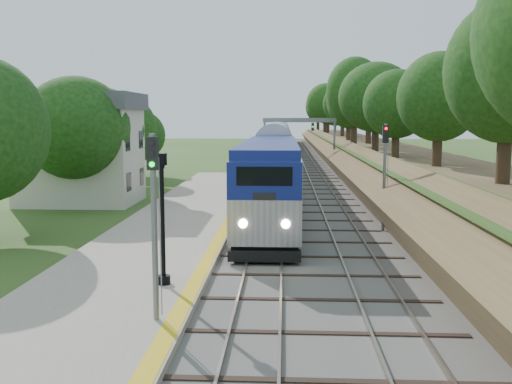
{
  "coord_description": "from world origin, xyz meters",
  "views": [
    {
      "loc": [
        0.82,
        -10.66,
        6.24
      ],
      "look_at": [
        -0.5,
        15.58,
        2.8
      ],
      "focal_mm": 40.0,
      "sensor_mm": 36.0,
      "label": 1
    }
  ],
  "objects_px": {
    "train": "(279,144)",
    "lamppost_far": "(163,227)",
    "station_building": "(80,147)",
    "signal_gantry": "(299,130)",
    "signal_farside": "(385,166)",
    "signal_platform": "(154,207)"
  },
  "relations": [
    {
      "from": "train",
      "to": "lamppost_far",
      "type": "height_order",
      "value": "lamppost_far"
    },
    {
      "from": "station_building",
      "to": "lamppost_far",
      "type": "relative_size",
      "value": 1.86
    },
    {
      "from": "signal_gantry",
      "to": "lamppost_far",
      "type": "relative_size",
      "value": 1.81
    },
    {
      "from": "station_building",
      "to": "signal_farside",
      "type": "distance_m",
      "value": 22.46
    },
    {
      "from": "train",
      "to": "station_building",
      "type": "bearing_deg",
      "value": -107.58
    },
    {
      "from": "lamppost_far",
      "to": "signal_farside",
      "type": "xyz_separation_m",
      "value": [
        9.63,
        11.44,
        1.21
      ]
    },
    {
      "from": "station_building",
      "to": "signal_farside",
      "type": "bearing_deg",
      "value": -25.91
    },
    {
      "from": "train",
      "to": "signal_platform",
      "type": "relative_size",
      "value": 23.22
    },
    {
      "from": "station_building",
      "to": "train",
      "type": "relative_size",
      "value": 0.07
    },
    {
      "from": "signal_gantry",
      "to": "lamppost_far",
      "type": "height_order",
      "value": "signal_gantry"
    },
    {
      "from": "signal_gantry",
      "to": "signal_platform",
      "type": "bearing_deg",
      "value": -96.16
    },
    {
      "from": "signal_gantry",
      "to": "signal_farside",
      "type": "relative_size",
      "value": 1.45
    },
    {
      "from": "lamppost_far",
      "to": "train",
      "type": "bearing_deg",
      "value": 87.0
    },
    {
      "from": "train",
      "to": "lamppost_far",
      "type": "relative_size",
      "value": 27.12
    },
    {
      "from": "signal_gantry",
      "to": "train",
      "type": "height_order",
      "value": "signal_gantry"
    },
    {
      "from": "station_building",
      "to": "signal_farside",
      "type": "height_order",
      "value": "station_building"
    },
    {
      "from": "station_building",
      "to": "train",
      "type": "height_order",
      "value": "station_building"
    },
    {
      "from": "station_building",
      "to": "train",
      "type": "xyz_separation_m",
      "value": [
        14.0,
        44.19,
        -1.74
      ]
    },
    {
      "from": "train",
      "to": "lamppost_far",
      "type": "bearing_deg",
      "value": -93.0
    },
    {
      "from": "station_building",
      "to": "signal_platform",
      "type": "xyz_separation_m",
      "value": [
        11.1,
        -24.77,
        -0.38
      ]
    },
    {
      "from": "station_building",
      "to": "signal_platform",
      "type": "bearing_deg",
      "value": -65.87
    },
    {
      "from": "signal_gantry",
      "to": "lamppost_far",
      "type": "xyz_separation_m",
      "value": [
        -5.9,
        -46.24,
        -2.37
      ]
    }
  ]
}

